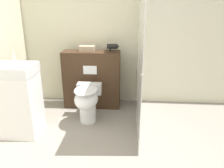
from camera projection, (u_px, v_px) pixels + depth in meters
name	position (u px, v px, depth m)	size (l,w,h in m)	color
wall_back	(110.00, 32.00, 3.73)	(8.00, 0.06, 2.50)	beige
partition_panel	(92.00, 79.00, 3.76)	(0.96, 0.32, 0.98)	#3D2819
shower_glass	(139.00, 55.00, 2.99)	(0.04, 1.59, 2.11)	silver
toilet	(87.00, 101.00, 3.26)	(0.38, 0.58, 0.56)	white
sink_vanity	(16.00, 100.00, 2.92)	(0.59, 0.43, 1.13)	white
hair_drier	(113.00, 46.00, 3.57)	(0.20, 0.08, 0.12)	black
folded_towel	(87.00, 48.00, 3.60)	(0.25, 0.14, 0.08)	tan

